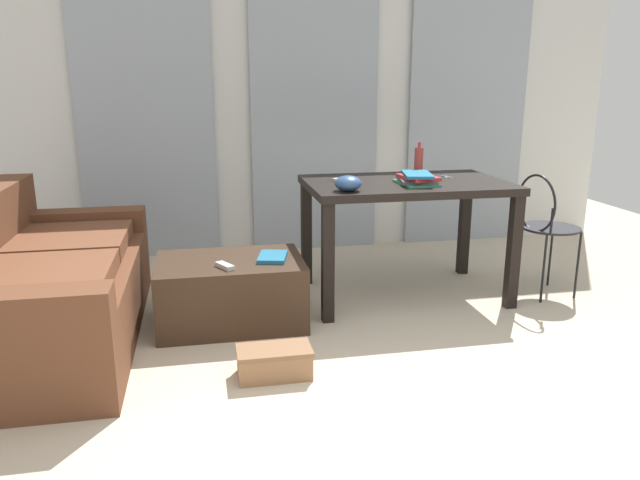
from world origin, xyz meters
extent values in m
plane|color=beige|center=(0.00, 1.17, 0.00)|extent=(7.54, 7.54, 0.00)
cube|color=silver|center=(0.00, 3.14, 1.31)|extent=(5.36, 0.10, 2.62)
cube|color=#99A3AD|center=(-1.37, 3.06, 1.20)|extent=(1.07, 0.03, 2.40)
cube|color=#99A3AD|center=(0.00, 3.06, 1.20)|extent=(1.07, 0.03, 2.40)
cube|color=#99A3AD|center=(1.37, 3.06, 1.20)|extent=(1.07, 0.03, 2.40)
cube|color=brown|center=(-1.82, 1.43, 0.21)|extent=(0.92, 1.87, 0.42)
cube|color=brown|center=(-1.82, 2.26, 0.50)|extent=(0.92, 0.20, 0.15)
cube|color=brown|center=(-1.77, 1.80, 0.47)|extent=(0.68, 0.70, 0.10)
cube|color=brown|center=(-1.77, 1.06, 0.47)|extent=(0.68, 0.70, 0.10)
cube|color=#382619|center=(-0.82, 1.48, 0.20)|extent=(0.87, 0.59, 0.40)
cube|color=black|center=(0.36, 1.75, 0.76)|extent=(1.31, 0.84, 0.05)
cube|color=black|center=(-0.24, 1.38, 0.37)|extent=(0.07, 0.07, 0.74)
cube|color=black|center=(0.97, 1.38, 0.37)|extent=(0.07, 0.07, 0.74)
cube|color=black|center=(-0.24, 2.12, 0.37)|extent=(0.07, 0.07, 0.74)
cube|color=black|center=(0.97, 2.12, 0.37)|extent=(0.07, 0.07, 0.74)
cylinder|color=black|center=(1.33, 1.57, 0.47)|extent=(0.39, 0.39, 0.02)
cylinder|color=black|center=(1.49, 1.45, 0.23)|extent=(0.02, 0.02, 0.46)
cylinder|color=black|center=(1.45, 1.72, 0.23)|extent=(0.02, 0.02, 0.46)
cylinder|color=black|center=(1.21, 1.42, 0.23)|extent=(0.02, 0.02, 0.46)
cylinder|color=black|center=(1.18, 1.69, 0.23)|extent=(0.02, 0.02, 0.46)
torus|color=black|center=(1.20, 1.55, 0.65)|extent=(0.06, 0.38, 0.39)
cylinder|color=black|center=(1.22, 1.39, 0.56)|extent=(0.02, 0.02, 0.17)
cylinder|color=black|center=(1.18, 1.72, 0.56)|extent=(0.02, 0.02, 0.17)
cylinder|color=#99332D|center=(0.48, 1.85, 0.89)|extent=(0.06, 0.06, 0.21)
cylinder|color=#99332D|center=(0.48, 1.85, 1.01)|extent=(0.02, 0.02, 0.04)
ellipsoid|color=#2D4C7A|center=(-0.10, 1.47, 0.84)|extent=(0.16, 0.16, 0.09)
cube|color=#2D7F56|center=(0.39, 1.62, 0.79)|extent=(0.23, 0.31, 0.01)
cube|color=#4C4C51|center=(0.39, 1.63, 0.81)|extent=(0.26, 0.29, 0.02)
cube|color=red|center=(0.40, 1.62, 0.83)|extent=(0.23, 0.29, 0.02)
cube|color=#1E668C|center=(0.39, 1.62, 0.85)|extent=(0.23, 0.33, 0.02)
cube|color=#B7B7B2|center=(-0.07, 1.79, 0.80)|extent=(0.10, 0.16, 0.02)
cube|color=#9EA0A5|center=(0.70, 1.84, 0.79)|extent=(0.03, 0.08, 0.00)
torus|color=#3372B2|center=(0.68, 1.90, 0.79)|extent=(0.03, 0.03, 0.00)
cube|color=#9EA0A5|center=(0.68, 1.84, 0.79)|extent=(0.03, 0.08, 0.00)
torus|color=#3372B2|center=(0.69, 1.90, 0.79)|extent=(0.03, 0.03, 0.00)
cube|color=#B7B7B2|center=(-0.85, 1.32, 0.41)|extent=(0.11, 0.15, 0.03)
cube|color=#1E668C|center=(-0.56, 1.45, 0.41)|extent=(0.21, 0.27, 0.02)
cube|color=#996B47|center=(-0.65, 0.74, 0.06)|extent=(0.36, 0.19, 0.13)
cube|color=brown|center=(-0.65, 0.74, 0.14)|extent=(0.37, 0.20, 0.02)
camera|label=1|loc=(-0.96, -1.98, 1.43)|focal=33.71mm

